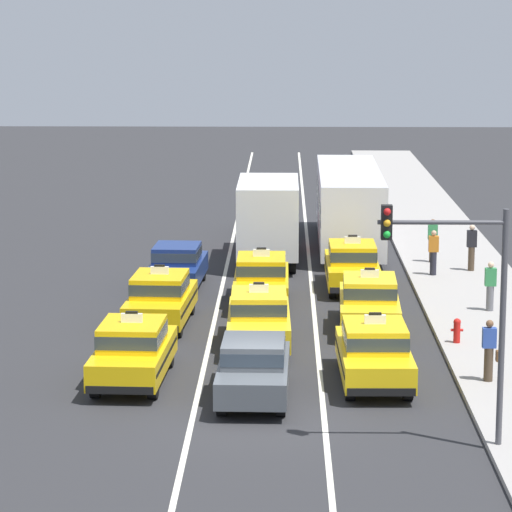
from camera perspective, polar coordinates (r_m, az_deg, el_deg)
ground_plane at (r=32.68m, az=0.10°, el=-6.89°), size 160.00×160.00×0.00m
lane_stripe_left_center at (r=52.15m, az=-1.22°, el=-0.25°), size 0.14×80.00×0.01m
lane_stripe_center_right at (r=52.11m, az=2.30°, el=-0.27°), size 0.14×80.00×0.01m
sidewalk_curb at (r=47.64m, az=9.16°, el=-1.34°), size 4.00×90.00×0.15m
taxi_left_nearest at (r=35.50m, az=-5.29°, el=-4.03°), size 2.00×4.63×1.96m
taxi_left_second at (r=41.72m, az=-4.11°, el=-1.80°), size 2.03×4.64×1.96m
sedan_left_third at (r=47.14m, az=-3.39°, el=-0.39°), size 1.95×4.37×1.58m
sedan_center_nearest at (r=33.84m, az=-0.10°, el=-4.77°), size 1.84×4.33×1.58m
taxi_center_second at (r=39.00m, az=0.12°, el=-2.66°), size 1.89×4.59×1.96m
taxi_center_third at (r=44.54m, az=0.23°, el=-0.98°), size 1.83×4.56×1.96m
box_truck_center_fourth at (r=51.97m, az=0.54°, el=1.70°), size 2.32×6.97×3.27m
sedan_center_fifth at (r=58.80m, az=0.46°, el=1.83°), size 1.80×4.32×1.58m
taxi_right_nearest at (r=35.34m, az=5.08°, el=-4.10°), size 1.89×4.59×1.96m
taxi_right_second at (r=41.26m, az=4.87°, el=-1.95°), size 1.97×4.62×1.96m
taxi_right_third at (r=47.09m, az=4.13°, el=-0.37°), size 1.82×4.56×1.96m
bus_right_fourth at (r=55.38m, az=4.00°, el=2.27°), size 2.63×11.23×3.22m
pedestrian_near_crosswalk at (r=50.15m, az=9.21°, el=0.37°), size 0.36×0.24×1.73m
pedestrian_mid_block at (r=43.64m, az=10.00°, el=-1.27°), size 0.36×0.24×1.61m
pedestrian_by_storefront at (r=49.13m, az=7.60°, el=0.16°), size 0.36×0.24×1.66m
pedestrian_trailing at (r=35.47m, az=9.96°, el=-4.00°), size 0.47×0.24×1.65m
pedestrian_far_corner at (r=51.62m, az=7.57°, el=0.67°), size 0.36×0.24×1.68m
fire_hydrant at (r=39.42m, az=8.60°, el=-3.13°), size 0.36×0.22×0.73m
traffic_light_pole at (r=29.63m, az=8.72°, el=-1.20°), size 2.87×0.33×5.58m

